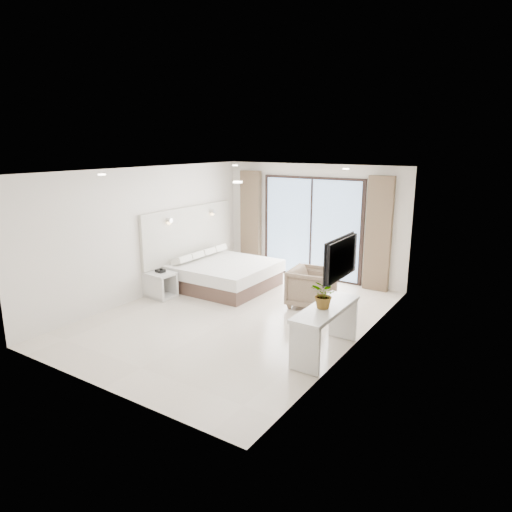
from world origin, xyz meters
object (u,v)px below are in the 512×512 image
object	(u,v)px
bed	(224,274)
console_desk	(326,320)
nightstand	(160,285)
armchair	(312,286)

from	to	relation	value
bed	console_desk	size ratio (longest dim) A/B	1.32
nightstand	console_desk	xyz separation A→B (m)	(4.03, -0.60, 0.29)
nightstand	console_desk	distance (m)	4.09
bed	console_desk	world-z (taller)	console_desk
armchair	bed	bearing A→B (deg)	81.84
nightstand	console_desk	bearing A→B (deg)	-4.70
nightstand	armchair	distance (m)	3.17
nightstand	bed	bearing A→B (deg)	64.64
console_desk	bed	bearing A→B (deg)	150.66
console_desk	armchair	distance (m)	2.14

